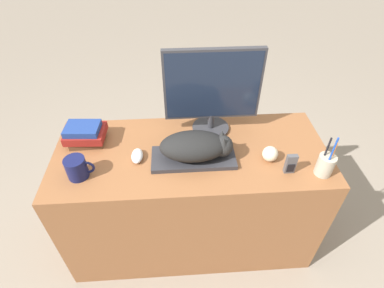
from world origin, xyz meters
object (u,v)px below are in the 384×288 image
computer_mouse (137,156)px  coffee_mug (77,168)px  baseball (270,154)px  cat (198,146)px  book_stack (85,134)px  keyboard (193,158)px  pen_cup (325,164)px  monitor (213,89)px  phone (291,164)px

computer_mouse → coffee_mug: 0.29m
coffee_mug → baseball: coffee_mug is taller
cat → book_stack: bearing=163.2°
keyboard → pen_cup: 0.63m
pen_cup → baseball: pen_cup is taller
keyboard → computer_mouse: size_ratio=3.99×
coffee_mug → book_stack: 0.25m
computer_mouse → monitor: bearing=28.4°
computer_mouse → phone: size_ratio=0.98×
monitor → coffee_mug: 0.76m
coffee_mug → phone: size_ratio=1.25×
cat → coffee_mug: cat is taller
coffee_mug → phone: (1.00, -0.04, -0.00)m
cat → computer_mouse: bearing=175.2°
computer_mouse → coffee_mug: size_ratio=0.79×
cat → coffee_mug: size_ratio=2.69×
phone → keyboard: bearing=165.8°
cat → baseball: size_ratio=4.62×
monitor → phone: 0.53m
computer_mouse → coffee_mug: (-0.27, -0.10, 0.03)m
baseball → book_stack: 0.96m
computer_mouse → phone: (0.74, -0.14, 0.03)m
baseball → pen_cup: bearing=-25.2°
cat → pen_cup: bearing=-12.7°
cat → monitor: 0.31m
keyboard → book_stack: book_stack is taller
phone → coffee_mug: bearing=177.7°
pen_cup → phone: 0.16m
book_stack → baseball: bearing=-12.0°
baseball → phone: size_ratio=0.73×
coffee_mug → book_stack: (-0.01, 0.25, 0.00)m
keyboard → baseball: size_ratio=5.38×
pen_cup → phone: size_ratio=2.20×
computer_mouse → pen_cup: pen_cup is taller
baseball → book_stack: size_ratio=0.37×
monitor → baseball: bearing=-44.8°
cat → pen_cup: size_ratio=1.53×
pen_cup → baseball: (-0.23, 0.11, -0.02)m
monitor → baseball: monitor is taller
monitor → coffee_mug: monitor is taller
phone → book_stack: size_ratio=0.51×
keyboard → computer_mouse: (-0.28, 0.03, 0.01)m
cat → phone: bearing=-14.9°
coffee_mug → pen_cup: size_ratio=0.57×
monitor → book_stack: monitor is taller
keyboard → monitor: 0.36m
monitor → pen_cup: 0.66m
phone → pen_cup: bearing=-6.8°
keyboard → computer_mouse: 0.28m
monitor → computer_mouse: monitor is taller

